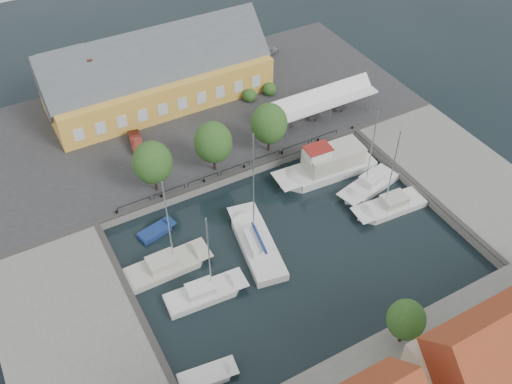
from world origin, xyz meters
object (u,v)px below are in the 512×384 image
Objects in this scene: center_sailboat at (257,245)px; launch_nw at (156,232)px; car_silver at (268,51)px; tent_canopy at (322,99)px; trawler at (328,166)px; launch_sw at (207,377)px; warehouse at (153,76)px; east_boat_b at (390,207)px; west_boat_c at (204,294)px; west_boat_b at (166,267)px; east_boat_a at (369,186)px; car_red at (136,141)px.

center_sailboat reaches higher than launch_nw.
car_silver is 0.25× the size of center_sailboat.
car_silver is at bearing 58.39° from center_sailboat.
center_sailboat is at bearing -140.06° from tent_canopy.
tent_canopy is at bearing 61.59° from trawler.
tent_canopy is 2.72× the size of launch_sw.
trawler is 20.71m from launch_nw.
warehouse is 2.02× the size of center_sailboat.
center_sailboat is 3.33× the size of launch_nw.
car_silver reaches higher than launch_nw.
launch_sw is (-25.66, -8.27, -0.17)m from east_boat_b.
west_boat_c is (-22.34, -0.74, 0.00)m from east_boat_b.
center_sailboat reaches higher than west_boat_b.
center_sailboat reaches higher than east_boat_b.
car_silver reaches higher than launch_sw.
west_boat_c reaches higher than trawler.
center_sailboat is 2.75× the size of launch_sw.
launch_nw is (-0.90, 9.65, -0.17)m from west_boat_c.
launch_sw is (-10.97, -38.50, -4.34)m from warehouse.
west_boat_b is 12.36m from launch_sw.
warehouse reaches higher than launch_nw.
car_silver is 0.31× the size of east_boat_a.
tent_canopy is at bearing 83.36° from east_boat_b.
east_boat_a is at bearing 6.43° from center_sailboat.
center_sailboat is 1.22× the size of west_boat_b.
car_red is 20.81m from center_sailboat.
center_sailboat reaches higher than car_silver.
car_silver is 50.66m from launch_sw.
east_boat_a is 2.65× the size of launch_nw.
warehouse is 5.55× the size of launch_sw.
trawler reaches higher than tent_canopy.
west_boat_c is at bearing -69.00° from west_boat_b.
center_sailboat is (5.15, -20.12, -1.29)m from car_red.
east_boat_b is (-0.04, -3.77, -0.00)m from east_boat_a.
launch_nw is (0.92, 4.92, -0.17)m from west_boat_b.
east_boat_a is 3.77m from east_boat_b.
east_boat_a is (2.60, -4.34, -0.75)m from trawler.
east_boat_b is at bearing -7.71° from center_sailboat.
west_boat_b is at bearing -109.83° from warehouse.
trawler is (12.63, 6.06, 0.65)m from center_sailboat.
launch_nw is (-25.14, -7.46, -3.59)m from tent_canopy.
trawler is at bearing -61.24° from warehouse.
west_boat_c is at bearing -168.60° from east_boat_a.
east_boat_b is at bearing -9.37° from west_boat_b.
west_boat_b is at bearing 167.85° from center_sailboat.
center_sailboat reaches higher than west_boat_c.
warehouse is 30.56m from east_boat_a.
east_boat_a is at bearing 11.40° from west_boat_c.
trawler is at bearing 107.49° from east_boat_b.
trawler is (-4.46, -8.25, -2.67)m from tent_canopy.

